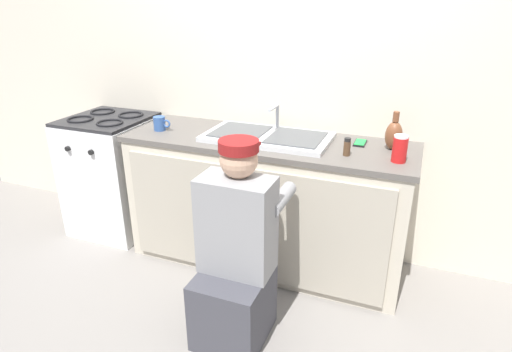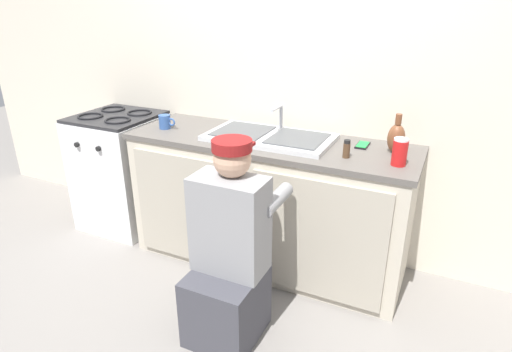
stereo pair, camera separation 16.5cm
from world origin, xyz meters
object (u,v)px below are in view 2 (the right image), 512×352
vase_decorative (396,138)px  spice_bottle_pepper (347,149)px  coffee_mug (165,122)px  plumber_person (229,260)px  sink_double_basin (270,137)px  cell_phone (363,145)px  soda_cup_red (400,152)px  stove_range (123,170)px

vase_decorative → spice_bottle_pepper: bearing=-138.0°
coffee_mug → plumber_person: bearing=-37.8°
sink_double_basin → spice_bottle_pepper: (0.53, -0.12, 0.03)m
sink_double_basin → plumber_person: (0.10, -0.75, -0.45)m
cell_phone → soda_cup_red: bearing=-44.3°
spice_bottle_pepper → cell_phone: size_ratio=0.75×
plumber_person → vase_decorative: bearing=51.7°
plumber_person → cell_phone: 1.08m
soda_cup_red → cell_phone: size_ratio=1.09×
plumber_person → spice_bottle_pepper: (0.43, 0.63, 0.48)m
coffee_mug → vase_decorative: (1.52, 0.17, 0.04)m
plumber_person → stove_range: bearing=151.7°
sink_double_basin → stove_range: sink_double_basin is taller
stove_range → coffee_mug: coffee_mug is taller
coffee_mug → cell_phone: bearing=9.0°
plumber_person → cell_phone: size_ratio=7.89×
plumber_person → vase_decorative: vase_decorative is taller
soda_cup_red → cell_phone: bearing=135.7°
stove_range → cell_phone: size_ratio=6.60×
plumber_person → soda_cup_red: size_ratio=7.26×
sink_double_basin → coffee_mug: sink_double_basin is taller
vase_decorative → soda_cup_red: (0.05, -0.21, -0.01)m
stove_range → soda_cup_red: (2.09, -0.11, 0.51)m
sink_double_basin → plumber_person: size_ratio=0.72×
stove_range → cell_phone: (1.85, 0.13, 0.44)m
sink_double_basin → stove_range: 1.36m
soda_cup_red → spice_bottle_pepper: bearing=-179.0°
stove_range → coffee_mug: size_ratio=7.33×
sink_double_basin → spice_bottle_pepper: size_ratio=7.62×
soda_cup_red → cell_phone: (-0.25, 0.24, -0.07)m
plumber_person → cell_phone: plumber_person is taller
stove_range → coffee_mug: bearing=-8.8°
vase_decorative → soda_cup_red: 0.21m
sink_double_basin → cell_phone: sink_double_basin is taller
spice_bottle_pepper → cell_phone: bearing=80.7°
sink_double_basin → coffee_mug: 0.76m
plumber_person → spice_bottle_pepper: size_ratio=10.52×
stove_range → cell_phone: bearing=3.9°
plumber_person → coffee_mug: size_ratio=8.76×
coffee_mug → vase_decorative: size_ratio=0.55×
coffee_mug → soda_cup_red: bearing=-1.2°
vase_decorative → cell_phone: bearing=170.1°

